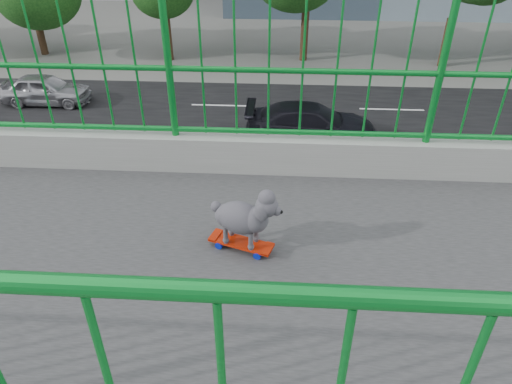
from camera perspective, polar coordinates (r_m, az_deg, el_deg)
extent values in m
cube|color=black|center=(17.74, -6.33, 2.71)|extent=(18.00, 90.00, 0.02)
cylinder|color=black|center=(32.94, -24.69, 17.39)|extent=(0.44, 0.44, 2.97)
cylinder|color=black|center=(29.65, -10.58, 17.97)|extent=(0.44, 0.44, 2.73)
cylinder|color=black|center=(29.24, 5.85, 18.26)|extent=(0.44, 0.44, 2.87)
cylinder|color=black|center=(30.09, 21.93, 16.37)|extent=(0.44, 0.44, 2.66)
cube|color=red|center=(3.10, -1.81, -6.11)|extent=(0.25, 0.44, 0.01)
cube|color=#99999E|center=(3.16, -4.07, -5.73)|extent=(0.08, 0.05, 0.02)
cylinder|color=#071AAB|center=(3.20, -3.64, -5.28)|extent=(0.04, 0.05, 0.05)
sphere|color=yellow|center=(3.20, -3.64, -5.28)|extent=(0.02, 0.02, 0.02)
cylinder|color=#071AAB|center=(3.13, -4.50, -6.44)|extent=(0.04, 0.05, 0.05)
sphere|color=yellow|center=(3.13, -4.50, -6.44)|extent=(0.02, 0.02, 0.02)
cube|color=#99999E|center=(3.07, 0.54, -6.95)|extent=(0.08, 0.05, 0.02)
cylinder|color=#071AAB|center=(3.11, 0.91, -6.47)|extent=(0.04, 0.05, 0.05)
sphere|color=yellow|center=(3.11, 0.91, -6.47)|extent=(0.02, 0.02, 0.02)
cylinder|color=#071AAB|center=(3.04, 0.15, -7.70)|extent=(0.04, 0.05, 0.05)
sphere|color=yellow|center=(3.04, 0.15, -7.70)|extent=(0.02, 0.02, 0.02)
ellipsoid|color=#333036|center=(2.98, -1.88, -3.11)|extent=(0.29, 0.36, 0.21)
sphere|color=#333036|center=(2.84, 1.31, -1.72)|extent=(0.14, 0.14, 0.14)
sphere|color=black|center=(2.83, 3.05, -2.42)|extent=(0.02, 0.02, 0.02)
sphere|color=#333036|center=(3.01, -4.85, -1.76)|extent=(0.07, 0.07, 0.07)
cylinder|color=#333036|center=(3.06, 0.02, -4.97)|extent=(0.03, 0.03, 0.13)
cylinder|color=#333036|center=(3.00, -0.63, -5.96)|extent=(0.03, 0.03, 0.13)
cylinder|color=#333036|center=(3.12, -2.98, -4.21)|extent=(0.03, 0.03, 0.13)
cylinder|color=#333036|center=(3.05, -3.69, -5.16)|extent=(0.03, 0.03, 0.13)
imported|color=black|center=(19.49, 6.69, 8.18)|extent=(2.16, 5.32, 1.54)
imported|color=#9C9BA1|center=(25.11, -24.09, 11.24)|extent=(1.67, 4.16, 1.42)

